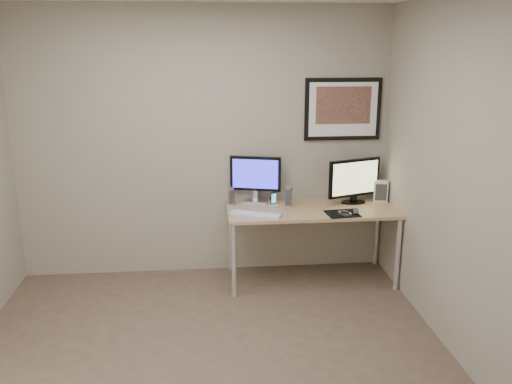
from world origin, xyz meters
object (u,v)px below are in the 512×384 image
framed_art (343,109)px  speaker_right (288,197)px  keyboard (256,214)px  monitor_large (255,177)px  monitor_tv (354,180)px  speaker_left (231,196)px  phone_dock (273,199)px  fan_unit (381,191)px  desk (311,215)px

framed_art → speaker_right: 1.01m
speaker_right → keyboard: 0.43m
monitor_large → speaker_right: monitor_large is taller
monitor_tv → speaker_right: (-0.65, -0.03, -0.14)m
speaker_left → phone_dock: (0.41, -0.08, -0.02)m
fan_unit → monitor_large: bearing=-169.3°
speaker_left → phone_dock: size_ratio=1.25×
fan_unit → speaker_right: bearing=-160.2°
desk → framed_art: bearing=43.5°
speaker_left → phone_dock: bearing=-28.7°
speaker_right → fan_unit: fan_unit is taller
monitor_large → keyboard: 0.49m
keyboard → speaker_right: bearing=61.4°
monitor_tv → keyboard: monitor_tv is taller
monitor_tv → keyboard: size_ratio=1.12×
monitor_tv → fan_unit: bearing=-10.2°
monitor_large → fan_unit: (1.23, -0.09, -0.15)m
speaker_left → keyboard: 0.42m
speaker_left → keyboard: bearing=-77.2°
speaker_left → fan_unit: size_ratio=0.81×
phone_dock → monitor_large: bearing=112.4°
framed_art → monitor_tv: size_ratio=1.39×
desk → keyboard: bearing=-163.1°
speaker_right → keyboard: bearing=-132.0°
desk → fan_unit: bearing=12.8°
desk → keyboard: size_ratio=3.32×
monitor_large → phone_dock: 0.29m
speaker_right → fan_unit: size_ratio=0.89×
monitor_large → monitor_tv: 0.96m
desk → phone_dock: bearing=162.6°
desk → monitor_tv: size_ratio=2.97×
speaker_left → monitor_large: bearing=-2.3°
speaker_left → monitor_tv: bearing=-20.7°
speaker_right → keyboard: (-0.34, -0.25, -0.08)m
keyboard → speaker_left: bearing=144.7°
keyboard → desk: bearing=41.6°
framed_art → monitor_large: size_ratio=1.53×
framed_art → fan_unit: 0.89m
keyboard → framed_art: bearing=53.7°
monitor_tv → keyboard: (-0.99, -0.29, -0.23)m
speaker_left → fan_unit: (1.48, -0.03, 0.02)m
monitor_tv → phone_dock: size_ratio=4.01×
monitor_large → speaker_left: size_ratio=2.91×
desk → speaker_left: speaker_left is taller
framed_art → phone_dock: 1.10m
speaker_left → phone_dock: 0.41m
framed_art → phone_dock: size_ratio=5.58×
framed_art → speaker_right: size_ratio=4.05×
speaker_left → framed_art: bearing=-10.0°
desk → speaker_right: 0.28m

